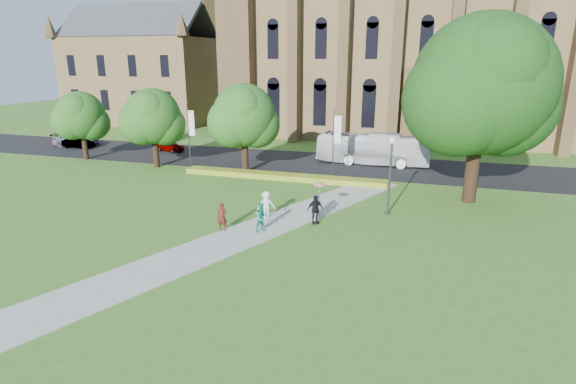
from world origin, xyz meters
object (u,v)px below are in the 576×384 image
(car_0, at_px, (170,146))
(large_tree, at_px, (482,85))
(car_2, at_px, (76,139))
(tour_coach, at_px, (373,149))
(streetlamp, at_px, (391,167))
(car_1, at_px, (78,143))
(pedestrian_0, at_px, (222,217))

(car_0, bearing_deg, large_tree, -89.39)
(car_0, xyz_separation_m, car_2, (-12.47, -0.22, 0.14))
(large_tree, bearing_deg, tour_coach, 129.11)
(streetlamp, distance_m, car_1, 38.86)
(car_0, height_order, pedestrian_0, pedestrian_0)
(tour_coach, height_order, pedestrian_0, tour_coach)
(car_2, height_order, pedestrian_0, pedestrian_0)
(tour_coach, xyz_separation_m, pedestrian_0, (-6.77, -20.54, -0.65))
(large_tree, height_order, car_0, large_tree)
(tour_coach, xyz_separation_m, car_0, (-22.56, -0.05, -0.90))
(streetlamp, height_order, car_1, streetlamp)
(car_0, relative_size, pedestrian_0, 2.13)
(large_tree, xyz_separation_m, car_1, (-41.96, 8.68, -7.72))
(large_tree, distance_m, tour_coach, 14.62)
(large_tree, height_order, car_2, large_tree)
(tour_coach, distance_m, car_2, 35.03)
(tour_coach, relative_size, pedestrian_0, 6.38)
(streetlamp, distance_m, car_0, 29.20)
(streetlamp, height_order, car_0, streetlamp)
(tour_coach, xyz_separation_m, car_2, (-35.02, -0.27, -0.76))
(pedestrian_0, bearing_deg, car_0, 112.46)
(large_tree, height_order, pedestrian_0, large_tree)
(car_0, bearing_deg, streetlamp, -101.26)
(tour_coach, bearing_deg, car_1, 94.12)
(tour_coach, height_order, car_0, tour_coach)
(streetlamp, xyz_separation_m, car_2, (-37.68, 14.26, -2.51))
(pedestrian_0, bearing_deg, car_1, 129.48)
(tour_coach, bearing_deg, car_2, 92.27)
(tour_coach, bearing_deg, car_0, 91.95)
(car_2, bearing_deg, large_tree, -118.45)
(streetlamp, distance_m, pedestrian_0, 11.43)
(large_tree, bearing_deg, streetlamp, -140.71)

